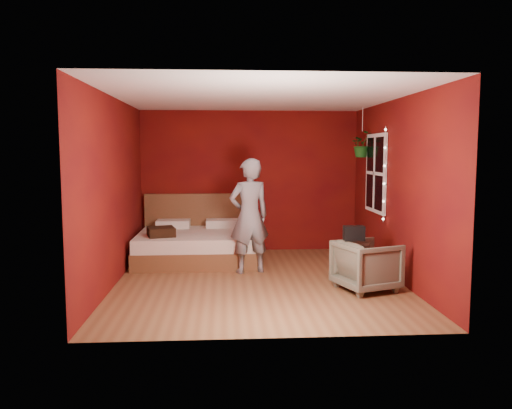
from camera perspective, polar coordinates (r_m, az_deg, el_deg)
name	(u,v)px	position (r m, az deg, el deg)	size (l,w,h in m)	color
floor	(258,280)	(7.26, 0.22, -8.66)	(4.50, 4.50, 0.00)	brown
room_walls	(258,164)	(7.03, 0.22, 4.70)	(4.04, 4.54, 2.62)	maroon
window	(375,173)	(8.29, 13.50, 3.49)	(0.05, 0.97, 1.27)	white
fairy_lights	(384,175)	(7.78, 14.46, 3.32)	(0.04, 0.04, 1.45)	silver
bed	(197,244)	(8.62, -6.78, -4.45)	(1.96, 1.67, 1.08)	brown
person	(249,216)	(7.58, -0.78, -1.31)	(0.64, 0.42, 1.75)	slate
armchair	(367,266)	(6.85, 12.52, -6.83)	(0.71, 0.73, 0.67)	#645F4E
handbag	(354,233)	(6.78, 11.12, -3.23)	(0.27, 0.14, 0.20)	black
throw_pillow	(161,232)	(8.17, -10.80, -3.08)	(0.41, 0.41, 0.15)	black
hanging_plant	(362,144)	(8.76, 12.03, 6.74)	(0.44, 0.40, 0.85)	silver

